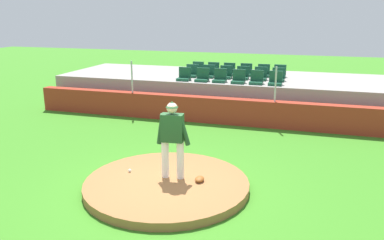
{
  "coord_description": "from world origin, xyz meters",
  "views": [
    {
      "loc": [
        2.92,
        -7.67,
        3.87
      ],
      "look_at": [
        0.0,
        1.98,
        1.09
      ],
      "focal_mm": 36.83,
      "sensor_mm": 36.0,
      "label": 1
    }
  ],
  "objects_px": {
    "stadium_chair_11": "(278,77)",
    "stadium_chair_16": "(263,73)",
    "stadium_chair_9": "(243,75)",
    "stadium_chair_10": "(260,76)",
    "stadium_chair_0": "(184,76)",
    "stadium_chair_2": "(220,78)",
    "baseball": "(130,170)",
    "stadium_chair_8": "(226,74)",
    "stadium_chair_14": "(229,71)",
    "stadium_chair_1": "(202,77)",
    "stadium_chair_6": "(192,73)",
    "stadium_chair_15": "(246,72)",
    "pitcher": "(172,134)",
    "stadium_chair_7": "(209,74)",
    "stadium_chair_12": "(198,70)",
    "stadium_chair_13": "(213,71)",
    "stadium_chair_3": "(238,79)",
    "stadium_chair_17": "(280,73)",
    "fielding_glove": "(199,179)",
    "stadium_chair_4": "(257,80)",
    "stadium_chair_5": "(275,81)"
  },
  "relations": [
    {
      "from": "stadium_chair_11",
      "to": "stadium_chair_16",
      "type": "bearing_deg",
      "value": -53.43
    },
    {
      "from": "stadium_chair_9",
      "to": "stadium_chair_10",
      "type": "bearing_deg",
      "value": -179.31
    },
    {
      "from": "stadium_chair_0",
      "to": "stadium_chair_2",
      "type": "xyz_separation_m",
      "value": [
        1.41,
        0.04,
        0.0
      ]
    },
    {
      "from": "stadium_chair_9",
      "to": "baseball",
      "type": "bearing_deg",
      "value": 79.64
    },
    {
      "from": "stadium_chair_8",
      "to": "stadium_chair_14",
      "type": "bearing_deg",
      "value": -86.79
    },
    {
      "from": "stadium_chair_1",
      "to": "stadium_chair_6",
      "type": "distance_m",
      "value": 1.14
    },
    {
      "from": "stadium_chair_14",
      "to": "stadium_chair_15",
      "type": "distance_m",
      "value": 0.71
    },
    {
      "from": "stadium_chair_9",
      "to": "stadium_chair_16",
      "type": "height_order",
      "value": "same"
    },
    {
      "from": "stadium_chair_2",
      "to": "stadium_chair_10",
      "type": "bearing_deg",
      "value": -147.53
    },
    {
      "from": "pitcher",
      "to": "stadium_chair_7",
      "type": "bearing_deg",
      "value": 92.96
    },
    {
      "from": "stadium_chair_12",
      "to": "stadium_chair_13",
      "type": "relative_size",
      "value": 1.0
    },
    {
      "from": "stadium_chair_1",
      "to": "stadium_chair_12",
      "type": "bearing_deg",
      "value": -68.61
    },
    {
      "from": "stadium_chair_6",
      "to": "stadium_chair_13",
      "type": "bearing_deg",
      "value": -126.5
    },
    {
      "from": "stadium_chair_3",
      "to": "stadium_chair_16",
      "type": "height_order",
      "value": "same"
    },
    {
      "from": "stadium_chair_15",
      "to": "stadium_chair_17",
      "type": "height_order",
      "value": "same"
    },
    {
      "from": "fielding_glove",
      "to": "stadium_chair_8",
      "type": "height_order",
      "value": "stadium_chair_8"
    },
    {
      "from": "stadium_chair_13",
      "to": "stadium_chair_16",
      "type": "distance_m",
      "value": 2.13
    },
    {
      "from": "stadium_chair_1",
      "to": "stadium_chair_7",
      "type": "xyz_separation_m",
      "value": [
        0.0,
        0.94,
        0.0
      ]
    },
    {
      "from": "stadium_chair_13",
      "to": "stadium_chair_17",
      "type": "distance_m",
      "value": 2.79
    },
    {
      "from": "stadium_chair_8",
      "to": "stadium_chair_14",
      "type": "relative_size",
      "value": 1.0
    },
    {
      "from": "stadium_chair_9",
      "to": "fielding_glove",
      "type": "bearing_deg",
      "value": 92.79
    },
    {
      "from": "pitcher",
      "to": "stadium_chair_4",
      "type": "xyz_separation_m",
      "value": [
        0.96,
        6.58,
        0.21
      ]
    },
    {
      "from": "stadium_chair_1",
      "to": "stadium_chair_6",
      "type": "height_order",
      "value": "same"
    },
    {
      "from": "pitcher",
      "to": "stadium_chair_2",
      "type": "distance_m",
      "value": 6.61
    },
    {
      "from": "stadium_chair_0",
      "to": "stadium_chair_14",
      "type": "distance_m",
      "value": 2.29
    },
    {
      "from": "stadium_chair_13",
      "to": "stadium_chair_3",
      "type": "bearing_deg",
      "value": 128.18
    },
    {
      "from": "baseball",
      "to": "stadium_chair_17",
      "type": "relative_size",
      "value": 0.15
    },
    {
      "from": "stadium_chair_3",
      "to": "stadium_chair_11",
      "type": "xyz_separation_m",
      "value": [
        1.38,
        0.9,
        0.0
      ]
    },
    {
      "from": "fielding_glove",
      "to": "stadium_chair_10",
      "type": "distance_m",
      "value": 7.64
    },
    {
      "from": "stadium_chair_1",
      "to": "stadium_chair_14",
      "type": "distance_m",
      "value": 1.93
    },
    {
      "from": "pitcher",
      "to": "stadium_chair_12",
      "type": "relative_size",
      "value": 3.59
    },
    {
      "from": "stadium_chair_3",
      "to": "stadium_chair_10",
      "type": "distance_m",
      "value": 1.17
    },
    {
      "from": "stadium_chair_16",
      "to": "stadium_chair_0",
      "type": "bearing_deg",
      "value": 32.55
    },
    {
      "from": "pitcher",
      "to": "stadium_chair_17",
      "type": "relative_size",
      "value": 3.59
    },
    {
      "from": "stadium_chair_5",
      "to": "stadium_chair_11",
      "type": "distance_m",
      "value": 0.89
    },
    {
      "from": "stadium_chair_0",
      "to": "stadium_chair_15",
      "type": "distance_m",
      "value": 2.79
    },
    {
      "from": "stadium_chair_1",
      "to": "stadium_chair_13",
      "type": "height_order",
      "value": "same"
    },
    {
      "from": "stadium_chair_1",
      "to": "stadium_chair_15",
      "type": "height_order",
      "value": "same"
    },
    {
      "from": "stadium_chair_11",
      "to": "stadium_chair_6",
      "type": "bearing_deg",
      "value": 0.09
    },
    {
      "from": "stadium_chair_3",
      "to": "stadium_chair_10",
      "type": "xyz_separation_m",
      "value": [
        0.69,
        0.94,
        0.0
      ]
    },
    {
      "from": "baseball",
      "to": "stadium_chair_14",
      "type": "relative_size",
      "value": 0.15
    },
    {
      "from": "stadium_chair_5",
      "to": "stadium_chair_7",
      "type": "relative_size",
      "value": 1.0
    },
    {
      "from": "stadium_chair_4",
      "to": "stadium_chair_6",
      "type": "distance_m",
      "value": 2.91
    },
    {
      "from": "stadium_chair_2",
      "to": "stadium_chair_6",
      "type": "height_order",
      "value": "same"
    },
    {
      "from": "stadium_chair_12",
      "to": "stadium_chair_15",
      "type": "distance_m",
      "value": 2.09
    },
    {
      "from": "stadium_chair_11",
      "to": "stadium_chair_15",
      "type": "height_order",
      "value": "same"
    },
    {
      "from": "pitcher",
      "to": "stadium_chair_7",
      "type": "distance_m",
      "value": 7.58
    },
    {
      "from": "stadium_chair_7",
      "to": "stadium_chair_17",
      "type": "distance_m",
      "value": 2.9
    },
    {
      "from": "fielding_glove",
      "to": "stadium_chair_16",
      "type": "height_order",
      "value": "stadium_chair_16"
    },
    {
      "from": "pitcher",
      "to": "fielding_glove",
      "type": "distance_m",
      "value": 1.18
    }
  ]
}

